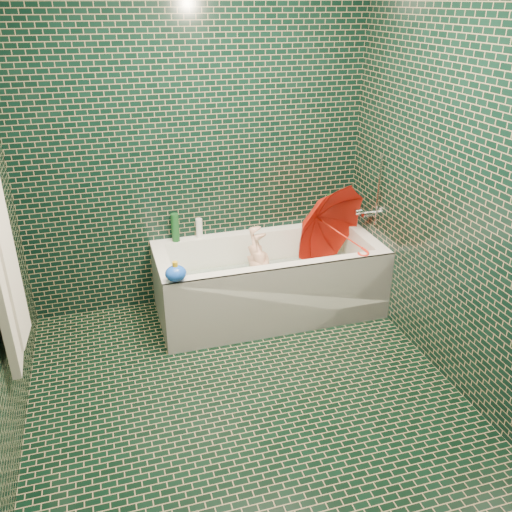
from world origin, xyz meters
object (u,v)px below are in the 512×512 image
object	(u,v)px
bathtub	(269,288)
rubber_duck	(331,218)
umbrella	(341,234)
child	(264,278)
bath_toy	(176,273)

from	to	relation	value
bathtub	rubber_duck	xyz separation A→B (m)	(0.64, 0.34, 0.38)
umbrella	rubber_duck	size ratio (longest dim) A/B	6.12
child	umbrella	size ratio (longest dim) A/B	1.17
rubber_duck	bath_toy	bearing A→B (deg)	-162.47
child	bath_toy	size ratio (longest dim) A/B	5.06
umbrella	rubber_duck	xyz separation A→B (m)	(0.09, 0.40, -0.03)
rubber_duck	bath_toy	world-z (taller)	bath_toy
bathtub	umbrella	bearing A→B (deg)	-6.11
umbrella	bathtub	bearing A→B (deg)	150.22
child	umbrella	world-z (taller)	umbrella
umbrella	bath_toy	bearing A→B (deg)	167.88
umbrella	bath_toy	xyz separation A→B (m)	(-1.31, -0.27, -0.01)
bathtub	rubber_duck	size ratio (longest dim) A/B	15.45
bathtub	umbrella	world-z (taller)	umbrella
bathtub	umbrella	size ratio (longest dim) A/B	2.53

